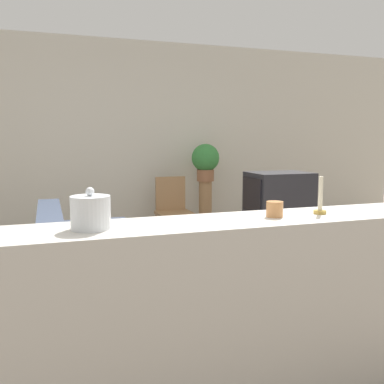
# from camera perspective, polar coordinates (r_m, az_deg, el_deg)

# --- Properties ---
(ground_plane) EXTENTS (14.00, 14.00, 0.00)m
(ground_plane) POSITION_cam_1_polar(r_m,az_deg,el_deg) (2.94, 2.55, -21.16)
(ground_plane) COLOR #756656
(wall_back) EXTENTS (9.00, 0.06, 2.70)m
(wall_back) POSITION_cam_1_polar(r_m,az_deg,el_deg) (5.91, -9.66, 6.63)
(wall_back) COLOR beige
(wall_back) RESTS_ON ground_plane
(couch) EXTENTS (0.87, 1.81, 0.78)m
(couch) POSITION_cam_1_polar(r_m,az_deg,el_deg) (3.80, -13.82, -10.20)
(couch) COLOR #384256
(couch) RESTS_ON ground_plane
(tv_stand) EXTENTS (0.71, 0.60, 0.54)m
(tv_stand) POSITION_cam_1_polar(r_m,az_deg,el_deg) (4.97, 11.39, -6.04)
(tv_stand) COLOR #9E754C
(tv_stand) RESTS_ON ground_plane
(television) EXTENTS (0.68, 0.51, 0.48)m
(television) POSITION_cam_1_polar(r_m,az_deg,el_deg) (4.87, 11.47, -0.20)
(television) COLOR #232328
(television) RESTS_ON tv_stand
(wooden_chair) EXTENTS (0.44, 0.44, 0.90)m
(wooden_chair) POSITION_cam_1_polar(r_m,az_deg,el_deg) (5.51, -2.53, -2.17)
(wooden_chair) COLOR #9E754C
(wooden_chair) RESTS_ON ground_plane
(plant_stand) EXTENTS (0.18, 0.18, 0.82)m
(plant_stand) POSITION_cam_1_polar(r_m,az_deg,el_deg) (5.88, 1.78, -2.49)
(plant_stand) COLOR #9E754C
(plant_stand) RESTS_ON ground_plane
(potted_plant) EXTENTS (0.38, 0.38, 0.51)m
(potted_plant) POSITION_cam_1_polar(r_m,az_deg,el_deg) (5.81, 1.81, 4.26)
(potted_plant) COLOR #8E5B3D
(potted_plant) RESTS_ON plant_stand
(foreground_counter) EXTENTS (2.83, 0.44, 0.98)m
(foreground_counter) POSITION_cam_1_polar(r_m,az_deg,el_deg) (2.38, 6.46, -15.25)
(foreground_counter) COLOR beige
(foreground_counter) RESTS_ON ground_plane
(decorative_bowl) EXTENTS (0.18, 0.18, 0.19)m
(decorative_bowl) POSITION_cam_1_polar(r_m,az_deg,el_deg) (2.02, -13.37, -2.65)
(decorative_bowl) COLOR silver
(decorative_bowl) RESTS_ON foreground_counter
(candle_jar) EXTENTS (0.09, 0.09, 0.08)m
(candle_jar) POSITION_cam_1_polar(r_m,az_deg,el_deg) (2.32, 10.97, -2.26)
(candle_jar) COLOR #C6844C
(candle_jar) RESTS_ON foreground_counter
(candlestick) EXTENTS (0.07, 0.07, 0.21)m
(candlestick) POSITION_cam_1_polar(r_m,az_deg,el_deg) (2.47, 16.73, -1.33)
(candlestick) COLOR #B7933D
(candlestick) RESTS_ON foreground_counter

